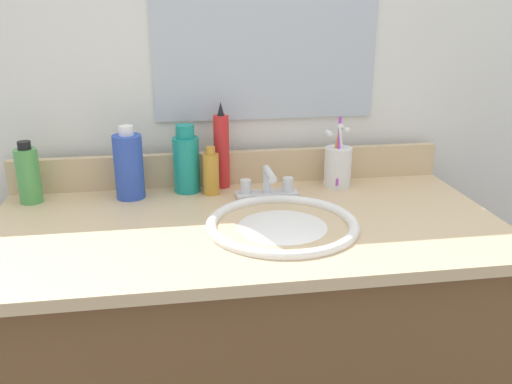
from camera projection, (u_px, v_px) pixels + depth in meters
The scene contains 13 objects.
vanity_cabinet at pixel (247, 371), 1.37m from camera, with size 1.12×0.54×0.77m, color brown.
countertop at pixel (246, 226), 1.24m from camera, with size 1.17×0.59×0.03m, color #D1B284.
backsplash at pixel (232, 167), 1.48m from camera, with size 1.17×0.02×0.09m, color #D1B284.
back_wall at pixel (231, 223), 1.60m from camera, with size 2.27×0.04×1.30m, color silver.
mirror_panel at pixel (266, 12), 1.40m from camera, with size 0.60×0.01×0.56m, color #B2BCC6.
sink_basin at pixel (282, 239), 1.22m from camera, with size 0.34×0.34×0.11m.
faucet at pixel (267, 187), 1.38m from camera, with size 0.16×0.10×0.08m.
bottle_shampoo_blue at pixel (129, 166), 1.36m from camera, with size 0.07×0.07×0.19m.
bottle_mouthwash_teal at pixel (186, 161), 1.41m from camera, with size 0.07×0.07×0.18m.
bottle_spray_red at pixel (222, 150), 1.44m from camera, with size 0.04×0.04×0.23m.
bottle_toner_green at pixel (28, 175), 1.33m from camera, with size 0.06×0.06×0.16m.
bottle_oil_amber at pixel (211, 173), 1.40m from camera, with size 0.04×0.04×0.13m.
cup_white_ceramic at pixel (338, 166), 1.46m from camera, with size 0.07×0.08×0.19m.
Camera 1 is at (-0.15, -1.13, 1.27)m, focal length 38.00 mm.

